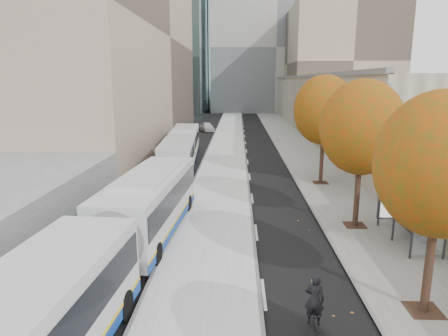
{
  "coord_description": "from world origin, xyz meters",
  "views": [
    {
      "loc": [
        -2.64,
        -7.16,
        7.56
      ],
      "look_at": [
        -3.42,
        15.86,
        2.5
      ],
      "focal_mm": 32.0,
      "sensor_mm": 36.0,
      "label": 1
    }
  ],
  "objects_px": {
    "bus_shelter": "(416,198)",
    "bus_near": "(122,233)",
    "bus_far": "(182,147)",
    "distant_car": "(207,127)",
    "cyclist": "(314,314)"
  },
  "relations": [
    {
      "from": "bus_far",
      "to": "cyclist",
      "type": "distance_m",
      "value": 26.54
    },
    {
      "from": "bus_far",
      "to": "distant_car",
      "type": "relative_size",
      "value": 4.21
    },
    {
      "from": "bus_near",
      "to": "cyclist",
      "type": "height_order",
      "value": "bus_near"
    },
    {
      "from": "bus_shelter",
      "to": "bus_far",
      "type": "height_order",
      "value": "bus_far"
    },
    {
      "from": "bus_shelter",
      "to": "bus_near",
      "type": "bearing_deg",
      "value": -165.5
    },
    {
      "from": "bus_shelter",
      "to": "cyclist",
      "type": "distance_m",
      "value": 9.6
    },
    {
      "from": "bus_shelter",
      "to": "bus_far",
      "type": "distance_m",
      "value": 22.57
    },
    {
      "from": "bus_near",
      "to": "bus_shelter",
      "type": "bearing_deg",
      "value": 18.26
    },
    {
      "from": "bus_shelter",
      "to": "bus_near",
      "type": "relative_size",
      "value": 0.24
    },
    {
      "from": "cyclist",
      "to": "distant_car",
      "type": "relative_size",
      "value": 0.5
    },
    {
      "from": "bus_shelter",
      "to": "cyclist",
      "type": "height_order",
      "value": "bus_shelter"
    },
    {
      "from": "cyclist",
      "to": "distant_car",
      "type": "height_order",
      "value": "cyclist"
    },
    {
      "from": "bus_shelter",
      "to": "bus_far",
      "type": "bearing_deg",
      "value": 126.57
    },
    {
      "from": "bus_near",
      "to": "bus_far",
      "type": "height_order",
      "value": "bus_near"
    },
    {
      "from": "bus_far",
      "to": "distant_car",
      "type": "height_order",
      "value": "bus_far"
    }
  ]
}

